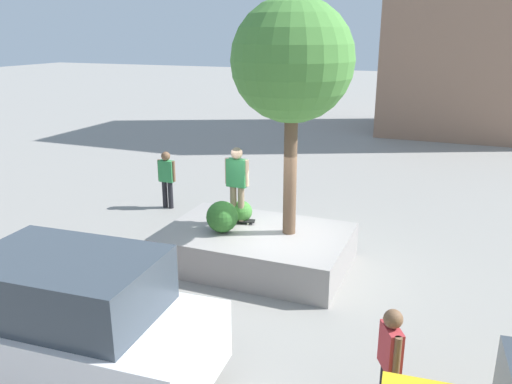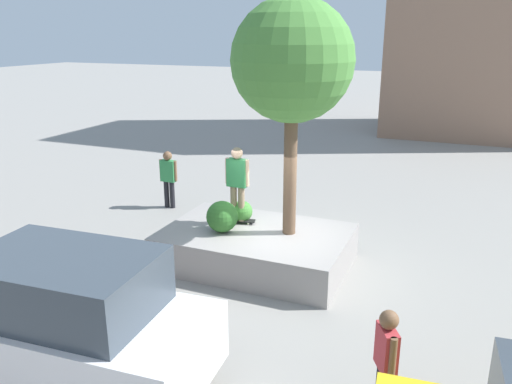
{
  "view_description": "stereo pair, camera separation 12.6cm",
  "coord_description": "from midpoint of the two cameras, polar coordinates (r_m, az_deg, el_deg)",
  "views": [
    {
      "loc": [
        -3.4,
        9.8,
        4.99
      ],
      "look_at": [
        0.54,
        0.01,
        1.69
      ],
      "focal_mm": 36.19,
      "sensor_mm": 36.0,
      "label": 1
    },
    {
      "loc": [
        -3.52,
        9.75,
        4.99
      ],
      "look_at": [
        0.54,
        0.01,
        1.69
      ],
      "focal_mm": 36.19,
      "sensor_mm": 36.0,
      "label": 2
    }
  ],
  "objects": [
    {
      "name": "police_car",
      "position": [
        7.99,
        -21.11,
        -13.31
      ],
      "size": [
        4.63,
        2.36,
        2.1
      ],
      "color": "white",
      "rests_on": "ground"
    },
    {
      "name": "ground_plane",
      "position": [
        11.51,
        2.22,
        -8.34
      ],
      "size": [
        120.0,
        120.0,
        0.0
      ],
      "primitive_type": "plane",
      "color": "gray"
    },
    {
      "name": "plaza_tree",
      "position": [
        10.5,
        3.69,
        14.15
      ],
      "size": [
        2.47,
        2.47,
        4.89
      ],
      "color": "brown",
      "rests_on": "planter_ledge"
    },
    {
      "name": "passerby_with_bag",
      "position": [
        7.24,
        14.07,
        -17.25
      ],
      "size": [
        0.36,
        0.5,
        1.62
      ],
      "color": "black",
      "rests_on": "ground"
    },
    {
      "name": "pedestrian_crossing",
      "position": [
        15.19,
        -10.08,
        1.78
      ],
      "size": [
        0.57,
        0.26,
        1.69
      ],
      "color": "black",
      "rests_on": "ground"
    },
    {
      "name": "skateboard",
      "position": [
        11.81,
        -2.37,
        -3.19
      ],
      "size": [
        0.83,
        0.41,
        0.07
      ],
      "color": "black",
      "rests_on": "planter_ledge"
    },
    {
      "name": "boxwood_shrub",
      "position": [
        11.24,
        -4.09,
        -2.75
      ],
      "size": [
        0.69,
        0.69,
        0.69
      ],
      "primitive_type": "sphere",
      "color": "#2D6628",
      "rests_on": "planter_ledge"
    },
    {
      "name": "bystander_watching",
      "position": [
        8.86,
        -12.89,
        -10.22
      ],
      "size": [
        0.55,
        0.27,
        1.65
      ],
      "color": "navy",
      "rests_on": "ground"
    },
    {
      "name": "planter_ledge",
      "position": [
        11.51,
        -0.32,
        -6.16
      ],
      "size": [
        4.0,
        2.68,
        0.79
      ],
      "primitive_type": "cube",
      "color": "gray",
      "rests_on": "ground"
    },
    {
      "name": "hedge_clump",
      "position": [
        11.83,
        -1.92,
        -2.16
      ],
      "size": [
        0.5,
        0.5,
        0.5
      ],
      "primitive_type": "sphere",
      "color": "#3D7A33",
      "rests_on": "planter_ledge"
    },
    {
      "name": "skateboarder",
      "position": [
        11.5,
        -2.43,
        1.46
      ],
      "size": [
        0.58,
        0.26,
        1.7
      ],
      "color": "#847056",
      "rests_on": "skateboard"
    }
  ]
}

